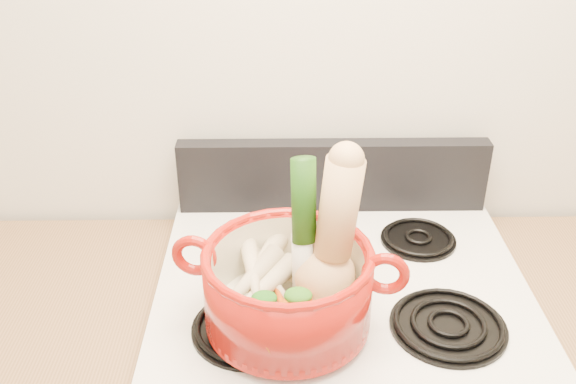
{
  "coord_description": "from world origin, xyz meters",
  "views": [
    {
      "loc": [
        -0.13,
        0.3,
        1.78
      ],
      "look_at": [
        -0.12,
        1.23,
        1.26
      ],
      "focal_mm": 40.0,
      "sensor_mm": 36.0,
      "label": 1
    }
  ],
  "objects": [
    {
      "name": "parsnip_4",
      "position": [
        -0.18,
        1.31,
        1.05
      ],
      "size": [
        0.14,
        0.22,
        0.06
      ],
      "primitive_type": "cone",
      "rotation": [
        1.66,
        0.0,
        -0.47
      ],
      "color": "beige",
      "rests_on": "dutch_oven"
    },
    {
      "name": "burner_back_right",
      "position": [
        0.19,
        1.54,
        0.96
      ],
      "size": [
        0.17,
        0.17,
        0.02
      ],
      "primitive_type": "cylinder",
      "color": "black",
      "rests_on": "cooktop"
    },
    {
      "name": "ginger",
      "position": [
        -0.08,
        1.32,
        1.02
      ],
      "size": [
        0.08,
        0.06,
        0.04
      ],
      "primitive_type": "ellipsoid",
      "rotation": [
        0.0,
        0.0,
        0.01
      ],
      "color": "tan",
      "rests_on": "dutch_oven"
    },
    {
      "name": "parsnip_2",
      "position": [
        -0.16,
        1.31,
        1.04
      ],
      "size": [
        0.13,
        0.18,
        0.06
      ],
      "primitive_type": "cone",
      "rotation": [
        1.66,
        0.0,
        0.55
      ],
      "color": "beige",
      "rests_on": "dutch_oven"
    },
    {
      "name": "parsnip_1",
      "position": [
        -0.18,
        1.25,
        1.03
      ],
      "size": [
        0.18,
        0.19,
        0.06
      ],
      "primitive_type": "cone",
      "rotation": [
        1.66,
        0.0,
        -0.71
      ],
      "color": "beige",
      "rests_on": "dutch_oven"
    },
    {
      "name": "carrot_2",
      "position": [
        -0.08,
        1.22,
        1.03
      ],
      "size": [
        0.07,
        0.2,
        0.05
      ],
      "primitive_type": "cone",
      "rotation": [
        1.66,
        0.0,
        -0.19
      ],
      "color": "#D6430A",
      "rests_on": "dutch_oven"
    },
    {
      "name": "parsnip_5",
      "position": [
        -0.19,
        1.3,
        1.05
      ],
      "size": [
        0.08,
        0.23,
        0.06
      ],
      "primitive_type": "cone",
      "rotation": [
        1.66,
        0.0,
        0.15
      ],
      "color": "beige",
      "rests_on": "dutch_oven"
    },
    {
      "name": "burner_front_right",
      "position": [
        0.19,
        1.24,
        0.96
      ],
      "size": [
        0.22,
        0.22,
        0.02
      ],
      "primitive_type": "cylinder",
      "color": "black",
      "rests_on": "cooktop"
    },
    {
      "name": "squash",
      "position": [
        -0.05,
        1.28,
        1.15
      ],
      "size": [
        0.16,
        0.14,
        0.31
      ],
      "primitive_type": null,
      "rotation": [
        0.0,
        0.09,
        0.11
      ],
      "color": "#E2AB74",
      "rests_on": "dutch_oven"
    },
    {
      "name": "control_backsplash",
      "position": [
        0.0,
        1.7,
        1.04
      ],
      "size": [
        0.76,
        0.05,
        0.18
      ],
      "primitive_type": "cube",
      "color": "black",
      "rests_on": "cooktop"
    },
    {
      "name": "burner_back_left",
      "position": [
        -0.19,
        1.54,
        0.96
      ],
      "size": [
        0.17,
        0.17,
        0.02
      ],
      "primitive_type": "cylinder",
      "color": "black",
      "rests_on": "cooktop"
    },
    {
      "name": "parsnip_0",
      "position": [
        -0.18,
        1.29,
        1.02
      ],
      "size": [
        0.06,
        0.25,
        0.07
      ],
      "primitive_type": "cone",
      "rotation": [
        1.66,
        0.0,
        0.04
      ],
      "color": "beige",
      "rests_on": "dutch_oven"
    },
    {
      "name": "wall_back",
      "position": [
        0.0,
        1.75,
        1.3
      ],
      "size": [
        3.5,
        0.02,
        2.6
      ],
      "primitive_type": "cube",
      "color": "silver",
      "rests_on": "floor"
    },
    {
      "name": "pot_handle_left",
      "position": [
        -0.29,
        1.28,
        1.1
      ],
      "size": [
        0.09,
        0.03,
        0.09
      ],
      "primitive_type": "torus",
      "rotation": [
        1.57,
        0.0,
        -0.18
      ],
      "color": "#9E120A",
      "rests_on": "dutch_oven"
    },
    {
      "name": "pot_handle_right",
      "position": [
        0.06,
        1.22,
        1.1
      ],
      "size": [
        0.09,
        0.03,
        0.09
      ],
      "primitive_type": "torus",
      "rotation": [
        1.57,
        0.0,
        -0.18
      ],
      "color": "#9E120A",
      "rests_on": "dutch_oven"
    },
    {
      "name": "carrot_1",
      "position": [
        -0.14,
        1.17,
        1.03
      ],
      "size": [
        0.08,
        0.16,
        0.05
      ],
      "primitive_type": "cone",
      "rotation": [
        1.66,
        0.0,
        -0.34
      ],
      "color": "#D55F0A",
      "rests_on": "dutch_oven"
    },
    {
      "name": "leek",
      "position": [
        -0.09,
        1.28,
        1.15
      ],
      "size": [
        0.06,
        0.09,
        0.3
      ],
      "primitive_type": "cylinder",
      "rotation": [
        -0.11,
        0.0,
        0.2
      ],
      "color": "beige",
      "rests_on": "dutch_oven"
    },
    {
      "name": "parsnip_3",
      "position": [
        -0.2,
        1.26,
        1.05
      ],
      "size": [
        0.15,
        0.19,
        0.06
      ],
      "primitive_type": "cone",
      "rotation": [
        1.66,
        0.0,
        -0.61
      ],
      "color": "beige",
      "rests_on": "dutch_oven"
    },
    {
      "name": "burner_front_left",
      "position": [
        -0.19,
        1.24,
        0.96
      ],
      "size": [
        0.22,
        0.22,
        0.02
      ],
      "primitive_type": "cylinder",
      "color": "black",
      "rests_on": "cooktop"
    },
    {
      "name": "carrot_0",
      "position": [
        -0.12,
        1.2,
        1.02
      ],
      "size": [
        0.07,
        0.16,
        0.04
      ],
      "primitive_type": "cone",
      "rotation": [
        1.66,
        0.0,
        0.25
      ],
      "color": "#C83F0A",
      "rests_on": "dutch_oven"
    },
    {
      "name": "dutch_oven",
      "position": [
        -0.12,
        1.25,
        1.04
      ],
      "size": [
        0.36,
        0.36,
        0.15
      ],
      "primitive_type": "cylinder",
      "rotation": [
        0.0,
        0.0,
        -0.18
      ],
      "color": "#9E120A",
      "rests_on": "burner_front_left"
    },
    {
      "name": "cooktop",
      "position": [
        0.0,
        1.4,
        0.93
      ],
      "size": [
        0.78,
        0.67,
        0.03
      ],
      "primitive_type": "cube",
      "color": "silver",
      "rests_on": "stove_body"
    }
  ]
}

